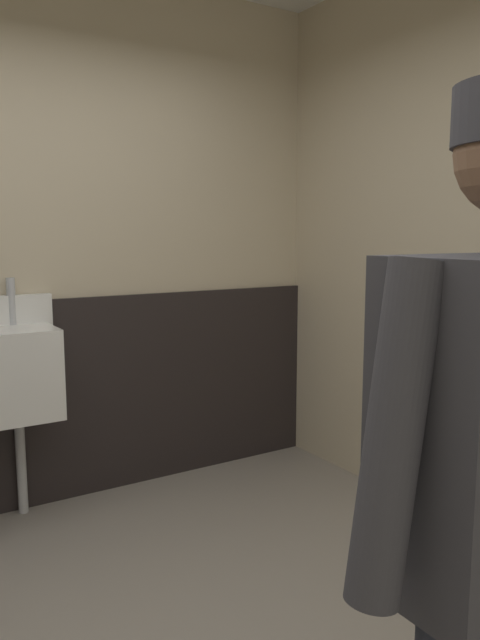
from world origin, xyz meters
name	(u,v)px	position (x,y,z in m)	size (l,w,h in m)	color
wainscot_band_back	(5,409)	(0.00, 1.66, 0.56)	(3.78, 0.03, 1.12)	black
urinal_middle	(20,372)	(0.06, 1.52, 0.78)	(0.40, 0.34, 1.24)	white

